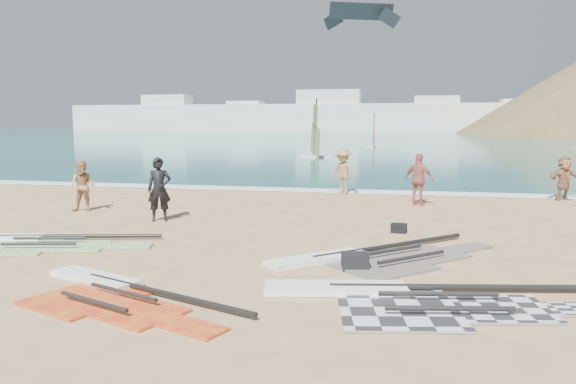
% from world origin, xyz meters
% --- Properties ---
extents(ground, '(300.00, 300.00, 0.00)m').
position_xyz_m(ground, '(0.00, 0.00, 0.00)').
color(ground, tan).
rests_on(ground, ground).
extents(sea, '(300.00, 240.00, 0.06)m').
position_xyz_m(sea, '(0.00, 132.00, 0.00)').
color(sea, '#0D4E5E').
rests_on(sea, ground).
extents(surf_line, '(300.00, 1.20, 0.04)m').
position_xyz_m(surf_line, '(0.00, 12.30, 0.00)').
color(surf_line, white).
rests_on(surf_line, ground).
extents(far_town, '(160.00, 8.00, 12.00)m').
position_xyz_m(far_town, '(-15.72, 150.00, 4.49)').
color(far_town, white).
rests_on(far_town, ground).
extents(rig_grey, '(6.22, 2.98, 0.20)m').
position_xyz_m(rig_grey, '(3.14, -2.58, 0.05)').
color(rig_grey, '#29292B').
rests_on(rig_grey, ground).
extents(rig_green, '(5.45, 2.79, 0.20)m').
position_xyz_m(rig_green, '(-6.20, 0.07, 0.05)').
color(rig_green, '#49CE28').
rests_on(rig_green, ground).
extents(rig_orange, '(5.14, 4.62, 0.20)m').
position_xyz_m(rig_orange, '(2.31, 0.25, 0.05)').
color(rig_orange, '#E54F1E').
rests_on(rig_orange, ground).
extents(rig_red, '(4.75, 3.03, 0.19)m').
position_xyz_m(rig_red, '(-2.07, -3.40, 0.05)').
color(rig_red, red).
rests_on(rig_red, ground).
extents(gear_bag_near, '(0.63, 0.51, 0.35)m').
position_xyz_m(gear_bag_near, '(2.03, -0.68, 0.18)').
color(gear_bag_near, black).
rests_on(gear_bag_near, ground).
extents(gear_bag_far, '(0.46, 0.34, 0.26)m').
position_xyz_m(gear_bag_far, '(2.86, 3.51, 0.13)').
color(gear_bag_far, black).
rests_on(gear_bag_far, ground).
extents(person_wetsuit, '(0.85, 0.73, 1.98)m').
position_xyz_m(person_wetsuit, '(-4.49, 3.86, 0.99)').
color(person_wetsuit, black).
rests_on(person_wetsuit, ground).
extents(beachgoer_left, '(0.99, 0.85, 1.76)m').
position_xyz_m(beachgoer_left, '(-7.86, 5.02, 0.88)').
color(beachgoer_left, '#AF8152').
rests_on(beachgoer_left, ground).
extents(beachgoer_mid, '(1.45, 1.23, 1.94)m').
position_xyz_m(beachgoer_mid, '(0.34, 11.50, 0.97)').
color(beachgoer_mid, '#96724D').
rests_on(beachgoer_mid, ground).
extents(beachgoer_back, '(1.22, 0.96, 1.94)m').
position_xyz_m(beachgoer_back, '(3.46, 8.88, 0.97)').
color(beachgoer_back, '#AC5F52').
rests_on(beachgoer_back, ground).
extents(beachgoer_right, '(1.67, 1.25, 1.75)m').
position_xyz_m(beachgoer_right, '(9.05, 11.50, 0.87)').
color(beachgoer_right, '#976549').
rests_on(beachgoer_right, ground).
extents(windsurfer_left, '(2.85, 3.14, 5.03)m').
position_xyz_m(windsurfer_left, '(-4.73, 34.75, 1.41)').
color(windsurfer_left, white).
rests_on(windsurfer_left, ground).
extents(windsurfer_centre, '(2.31, 2.75, 4.11)m').
position_xyz_m(windsurfer_centre, '(-1.10, 55.25, 1.22)').
color(windsurfer_centre, white).
rests_on(windsurfer_centre, ground).
extents(kitesurf_kite, '(6.72, 3.18, 2.37)m').
position_xyz_m(kitesurf_kite, '(-1.60, 41.38, 12.96)').
color(kitesurf_kite, black).
rests_on(kitesurf_kite, ground).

